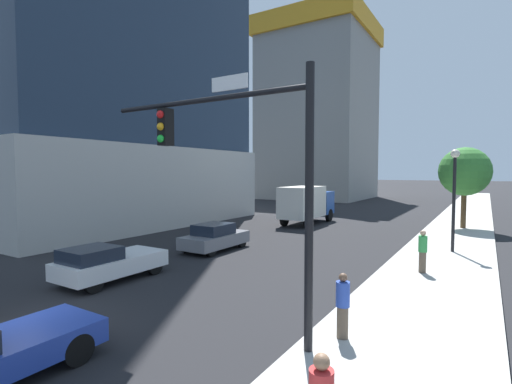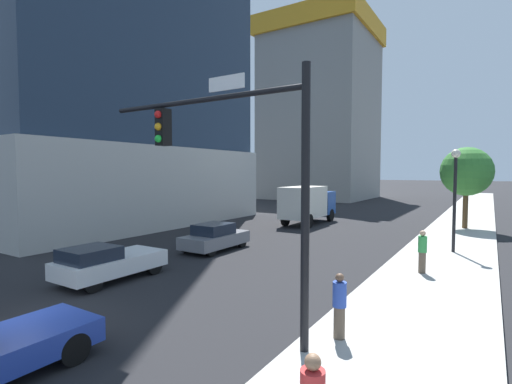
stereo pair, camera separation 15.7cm
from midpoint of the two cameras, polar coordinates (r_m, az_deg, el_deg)
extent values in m
plane|color=black|center=(11.79, -34.74, -18.69)|extent=(400.00, 400.00, 0.00)
cube|color=#B2AFA8|center=(24.67, 27.60, -7.04)|extent=(4.31, 120.00, 0.15)
cube|color=#B2AFA8|center=(36.07, -23.93, 0.94)|extent=(20.23, 22.09, 6.15)
cube|color=gray|center=(62.89, 9.48, 12.09)|extent=(15.41, 15.91, 28.28)
cube|color=gold|center=(66.06, 9.59, 22.98)|extent=(16.33, 16.86, 3.00)
cube|color=gold|center=(57.69, 12.07, 17.00)|extent=(0.90, 0.90, 36.38)
cylinder|color=black|center=(8.50, 7.62, -2.63)|extent=(0.20, 0.20, 6.55)
cylinder|color=black|center=(10.35, -8.91, 13.65)|extent=(6.32, 0.14, 0.14)
cube|color=black|center=(11.14, -14.06, 9.59)|extent=(0.32, 0.36, 1.05)
sphere|color=red|center=(11.05, -14.80, 11.41)|extent=(0.22, 0.22, 0.22)
sphere|color=orange|center=(11.01, -14.78, 9.66)|extent=(0.22, 0.22, 0.22)
sphere|color=green|center=(10.97, -14.75, 7.89)|extent=(0.22, 0.22, 0.22)
cube|color=white|center=(9.84, -4.57, 16.32)|extent=(1.10, 0.04, 0.36)
cylinder|color=black|center=(21.62, 27.82, -1.73)|extent=(0.16, 0.16, 4.86)
sphere|color=silver|center=(21.57, 27.99, 5.20)|extent=(0.44, 0.44, 0.44)
cylinder|color=brown|center=(31.26, 29.04, -2.27)|extent=(0.36, 0.36, 2.81)
sphere|color=#387F33|center=(31.14, 29.17, 2.76)|extent=(3.55, 3.55, 3.55)
cube|color=slate|center=(20.57, -6.51, -7.26)|extent=(1.89, 4.05, 0.64)
cube|color=#19212D|center=(20.37, -6.74, -5.64)|extent=(1.58, 2.00, 0.57)
cylinder|color=black|center=(22.19, -5.98, -7.20)|extent=(0.22, 0.61, 0.61)
cylinder|color=black|center=(21.23, -2.41, -7.66)|extent=(0.22, 0.61, 0.61)
cylinder|color=black|center=(20.12, -10.84, -8.31)|extent=(0.22, 0.61, 0.61)
cylinder|color=black|center=(19.06, -7.13, -8.92)|extent=(0.22, 0.61, 0.61)
cube|color=silver|center=(16.06, -21.41, -10.24)|extent=(1.94, 4.17, 0.63)
cube|color=#19212D|center=(15.42, -24.26, -8.71)|extent=(1.63, 1.85, 0.50)
cylinder|color=black|center=(17.62, -19.33, -9.90)|extent=(0.22, 0.71, 0.71)
cylinder|color=black|center=(16.36, -15.51, -10.85)|extent=(0.22, 0.71, 0.71)
cylinder|color=black|center=(16.06, -27.40, -11.36)|extent=(0.22, 0.71, 0.71)
cylinder|color=black|center=(14.66, -23.89, -12.65)|extent=(0.22, 0.71, 0.71)
cylinder|color=black|center=(11.04, -30.61, -18.11)|extent=(0.22, 0.71, 0.71)
cylinder|color=black|center=(9.78, -26.07, -20.83)|extent=(0.22, 0.71, 0.71)
cube|color=#1E4799|center=(33.05, 9.39, -1.57)|extent=(2.27, 1.84, 1.92)
cube|color=silver|center=(29.97, 6.93, -1.53)|extent=(2.27, 4.58, 2.45)
cylinder|color=black|center=(33.55, 7.79, -3.31)|extent=(0.30, 1.07, 1.07)
cylinder|color=black|center=(32.79, 10.98, -3.49)|extent=(0.30, 1.07, 1.07)
cylinder|color=black|center=(29.52, 4.22, -4.17)|extent=(0.30, 1.07, 1.07)
cylinder|color=black|center=(28.66, 7.77, -4.41)|extent=(0.30, 1.07, 1.07)
sphere|color=#997051|center=(5.50, 9.13, -24.26)|extent=(0.23, 0.23, 0.23)
cylinder|color=brown|center=(16.87, 23.86, -9.80)|extent=(0.28, 0.28, 0.86)
cylinder|color=green|center=(16.72, 23.92, -7.27)|extent=(0.34, 0.34, 0.66)
sphere|color=tan|center=(16.65, 23.95, -5.76)|extent=(0.23, 0.23, 0.23)
cylinder|color=brown|center=(9.98, 12.63, -18.85)|extent=(0.28, 0.28, 0.80)
cylinder|color=#2D4CB2|center=(9.74, 12.68, -14.99)|extent=(0.34, 0.34, 0.61)
sphere|color=brown|center=(9.62, 12.71, -12.64)|extent=(0.22, 0.22, 0.22)
camera|label=1|loc=(0.08, -90.23, -0.01)|focal=26.15mm
camera|label=2|loc=(0.08, 89.77, 0.01)|focal=26.15mm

